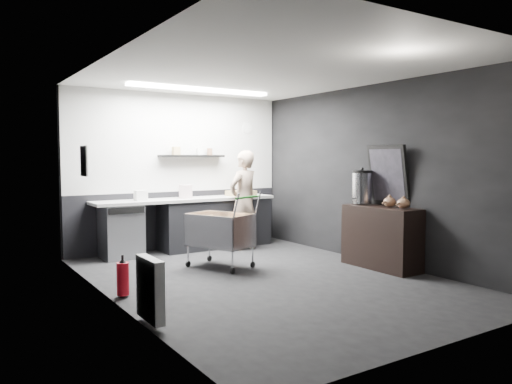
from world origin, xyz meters
TOP-DOWN VIEW (x-y plane):
  - floor at (0.00, 0.00)m, footprint 5.50×5.50m
  - ceiling at (0.00, 0.00)m, footprint 5.50×5.50m
  - wall_back at (0.00, 2.75)m, footprint 5.50×0.00m
  - wall_front at (0.00, -2.75)m, footprint 5.50×0.00m
  - wall_left at (-2.00, 0.00)m, footprint 0.00×5.50m
  - wall_right at (2.00, 0.00)m, footprint 0.00×5.50m
  - kitchen_wall_panel at (0.00, 2.73)m, footprint 3.95×0.02m
  - dado_panel at (0.00, 2.73)m, footprint 3.95×0.02m
  - floating_shelf at (0.20, 2.62)m, footprint 1.20×0.22m
  - wall_clock at (1.40, 2.72)m, footprint 0.20×0.03m
  - poster at (-1.98, 1.30)m, footprint 0.02×0.30m
  - poster_red_band at (-1.98, 1.30)m, footprint 0.02×0.22m
  - radiator at (-1.94, -0.90)m, footprint 0.10×0.50m
  - ceiling_strip at (0.00, 1.85)m, footprint 2.40×0.20m
  - prep_counter at (0.14, 2.42)m, footprint 3.20×0.61m
  - person at (0.86, 1.97)m, footprint 0.72×0.57m
  - shopping_cart at (-0.17, 0.95)m, footprint 0.92×1.18m
  - sideboard at (1.77, -0.33)m, footprint 0.51×1.19m
  - fire_extinguisher at (-1.85, 0.19)m, footprint 0.14×0.14m
  - cardboard_box at (1.05, 2.37)m, footprint 0.48×0.37m
  - pink_tub at (-0.02, 2.42)m, footprint 0.23×0.23m
  - white_container at (-0.83, 2.37)m, footprint 0.19×0.15m

SIDE VIEW (x-z plane):
  - floor at x=0.00m, z-range 0.00..0.00m
  - fire_extinguisher at x=-1.85m, z-range -0.01..0.46m
  - radiator at x=-1.94m, z-range 0.05..0.65m
  - prep_counter at x=0.14m, z-range 0.01..0.91m
  - dado_panel at x=0.00m, z-range 0.00..1.00m
  - shopping_cart at x=-0.17m, z-range -0.02..1.04m
  - sideboard at x=1.77m, z-range -0.32..1.45m
  - person at x=0.86m, z-range 0.00..1.71m
  - cardboard_box at x=1.05m, z-range 0.90..0.99m
  - white_container at x=-0.83m, z-range 0.90..1.07m
  - pink_tub at x=-0.02m, z-range 0.90..1.13m
  - wall_back at x=0.00m, z-range -1.40..4.10m
  - wall_front at x=0.00m, z-range -1.40..4.10m
  - wall_left at x=-2.00m, z-range -1.40..4.10m
  - wall_right at x=2.00m, z-range -1.40..4.10m
  - poster at x=-1.98m, z-range 1.35..1.75m
  - floating_shelf at x=0.20m, z-range 1.60..1.64m
  - poster_red_band at x=-1.98m, z-range 1.57..1.67m
  - kitchen_wall_panel at x=0.00m, z-range 1.00..2.70m
  - wall_clock at x=1.40m, z-range 2.05..2.25m
  - ceiling_strip at x=0.00m, z-range 2.65..2.69m
  - ceiling at x=0.00m, z-range 2.70..2.70m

